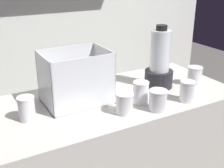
% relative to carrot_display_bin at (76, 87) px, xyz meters
% --- Properties ---
extents(counter, '(1.40, 0.64, 0.90)m').
position_rel_carrot_display_bin_xyz_m(counter, '(0.19, -0.05, -0.54)').
color(counter, beige).
rests_on(counter, ground_plane).
extents(back_wall_unit, '(2.60, 0.24, 2.50)m').
position_rel_carrot_display_bin_xyz_m(back_wall_unit, '(0.19, 0.72, 0.28)').
color(back_wall_unit, silver).
rests_on(back_wall_unit, ground_plane).
extents(carrot_display_bin, '(0.33, 0.25, 0.28)m').
position_rel_carrot_display_bin_xyz_m(carrot_display_bin, '(0.00, 0.00, 0.00)').
color(carrot_display_bin, white).
rests_on(carrot_display_bin, counter).
extents(blender_pitcher, '(0.17, 0.17, 0.37)m').
position_rel_carrot_display_bin_xyz_m(blender_pitcher, '(0.51, -0.04, 0.06)').
color(blender_pitcher, black).
rests_on(blender_pitcher, counter).
extents(juice_cup_beet_far_left, '(0.08, 0.08, 0.12)m').
position_rel_carrot_display_bin_xyz_m(juice_cup_beet_far_left, '(-0.28, -0.07, -0.03)').
color(juice_cup_beet_far_left, white).
rests_on(juice_cup_beet_far_left, counter).
extents(juice_cup_pomegranate_left, '(0.09, 0.09, 0.11)m').
position_rel_carrot_display_bin_xyz_m(juice_cup_pomegranate_left, '(0.15, -0.24, -0.04)').
color(juice_cup_pomegranate_left, white).
rests_on(juice_cup_pomegranate_left, counter).
extents(juice_cup_mango_middle, '(0.08, 0.08, 0.12)m').
position_rel_carrot_display_bin_xyz_m(juice_cup_mango_middle, '(0.29, -0.18, -0.03)').
color(juice_cup_mango_middle, white).
rests_on(juice_cup_mango_middle, counter).
extents(juice_cup_pomegranate_right, '(0.09, 0.09, 0.11)m').
position_rel_carrot_display_bin_xyz_m(juice_cup_pomegranate_right, '(0.31, -0.29, -0.04)').
color(juice_cup_pomegranate_right, white).
rests_on(juice_cup_pomegranate_right, counter).
extents(juice_cup_orange_far_right, '(0.08, 0.08, 0.11)m').
position_rel_carrot_display_bin_xyz_m(juice_cup_orange_far_right, '(0.52, -0.28, -0.03)').
color(juice_cup_orange_far_right, white).
rests_on(juice_cup_orange_far_right, counter).
extents(juice_cup_beet_rightmost, '(0.09, 0.09, 0.11)m').
position_rel_carrot_display_bin_xyz_m(juice_cup_beet_rightmost, '(0.72, -0.13, -0.03)').
color(juice_cup_beet_rightmost, white).
rests_on(juice_cup_beet_rightmost, counter).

